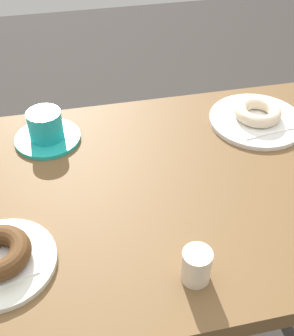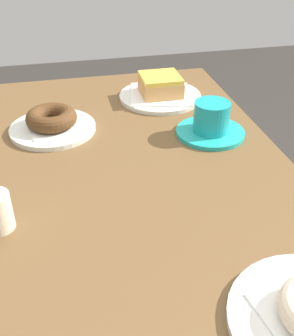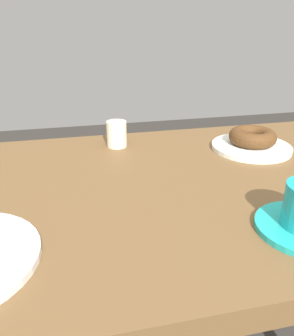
{
  "view_description": "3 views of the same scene",
  "coord_description": "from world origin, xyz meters",
  "px_view_note": "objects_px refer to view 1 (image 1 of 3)",
  "views": [
    {
      "loc": [
        0.12,
        0.62,
        1.38
      ],
      "look_at": [
        -0.01,
        -0.0,
        0.81
      ],
      "focal_mm": 45.77,
      "sensor_mm": 36.0,
      "label": 1
    },
    {
      "loc": [
        -0.61,
        0.11,
        1.22
      ],
      "look_at": [
        0.03,
        -0.03,
        0.79
      ],
      "focal_mm": 45.75,
      "sensor_mm": 36.0,
      "label": 2
    },
    {
      "loc": [
        -0.16,
        -0.58,
        1.06
      ],
      "look_at": [
        -0.02,
        0.01,
        0.79
      ],
      "focal_mm": 36.9,
      "sensor_mm": 36.0,
      "label": 3
    }
  ],
  "objects_px": {
    "plate_sugar_ring": "(256,120)",
    "donut_sugar_ring": "(258,112)",
    "plate_chocolate_ring": "(1,263)",
    "coffee_cup": "(46,129)",
    "sugar_jar": "(196,266)"
  },
  "relations": [
    {
      "from": "plate_sugar_ring",
      "to": "donut_sugar_ring",
      "type": "relative_size",
      "value": 2.04
    },
    {
      "from": "plate_chocolate_ring",
      "to": "coffee_cup",
      "type": "height_order",
      "value": "coffee_cup"
    },
    {
      "from": "plate_chocolate_ring",
      "to": "donut_sugar_ring",
      "type": "height_order",
      "value": "donut_sugar_ring"
    },
    {
      "from": "plate_chocolate_ring",
      "to": "coffee_cup",
      "type": "bearing_deg",
      "value": -105.43
    },
    {
      "from": "plate_sugar_ring",
      "to": "donut_sugar_ring",
      "type": "bearing_deg",
      "value": 0.0
    },
    {
      "from": "plate_chocolate_ring",
      "to": "plate_sugar_ring",
      "type": "height_order",
      "value": "same"
    },
    {
      "from": "donut_sugar_ring",
      "to": "plate_sugar_ring",
      "type": "bearing_deg",
      "value": 0.0
    },
    {
      "from": "donut_sugar_ring",
      "to": "coffee_cup",
      "type": "bearing_deg",
      "value": -4.17
    },
    {
      "from": "donut_sugar_ring",
      "to": "plate_chocolate_ring",
      "type": "bearing_deg",
      "value": 26.88
    },
    {
      "from": "plate_chocolate_ring",
      "to": "donut_sugar_ring",
      "type": "bearing_deg",
      "value": -153.12
    },
    {
      "from": "donut_sugar_ring",
      "to": "coffee_cup",
      "type": "relative_size",
      "value": 0.74
    },
    {
      "from": "plate_chocolate_ring",
      "to": "coffee_cup",
      "type": "distance_m",
      "value": 0.35
    },
    {
      "from": "plate_sugar_ring",
      "to": "sugar_jar",
      "type": "bearing_deg",
      "value": 54.91
    },
    {
      "from": "plate_chocolate_ring",
      "to": "sugar_jar",
      "type": "distance_m",
      "value": 0.33
    },
    {
      "from": "coffee_cup",
      "to": "sugar_jar",
      "type": "xyz_separation_m",
      "value": [
        -0.22,
        0.44,
        0.0
      ]
    }
  ]
}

